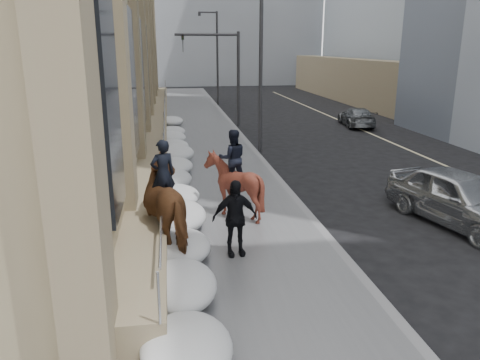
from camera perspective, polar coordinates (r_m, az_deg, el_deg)
name	(u,v)px	position (r m, az deg, el deg)	size (l,w,h in m)	color
ground	(251,300)	(10.08, 1.30, -14.40)	(140.00, 140.00, 0.00)	black
sidewalk	(209,173)	(19.29, -3.79, 0.82)	(5.00, 80.00, 0.12)	#545457
curb	(271,171)	(19.68, 3.83, 1.12)	(0.24, 80.00, 0.12)	slate
lane_line	(445,165)	(22.69, 23.67, 1.66)	(0.15, 70.00, 0.01)	#BFB78C
bg_building_far	(137,14)	(80.83, -12.47, 19.12)	(24.00, 12.00, 20.00)	gray
streetlight_mid	(258,58)	(22.97, 2.15, 14.69)	(1.71, 0.24, 8.00)	#2D2D30
streetlight_far	(216,52)	(42.78, -3.00, 15.28)	(1.71, 0.24, 8.00)	#2D2D30
traffic_signal	(224,64)	(30.79, -1.96, 13.95)	(4.10, 0.22, 6.00)	#2D2D30
snow_bank	(175,177)	(17.30, -7.97, 0.31)	(1.70, 18.10, 0.76)	silver
mounted_horse_left	(172,205)	(11.71, -8.25, -3.01)	(2.18, 3.01, 2.81)	#4E2D17
mounted_horse_right	(233,181)	(13.99, -0.83, -0.15)	(1.64, 1.83, 2.63)	#4B1E15
pedestrian	(235,218)	(11.41, -0.65, -4.65)	(1.12, 0.47, 1.92)	black
car_silver	(460,198)	(15.17, 25.22, -1.97)	(1.93, 4.81, 1.64)	#A3A6AA
car_grey	(356,117)	(32.00, 14.01, 7.47)	(1.73, 4.25, 1.23)	slate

